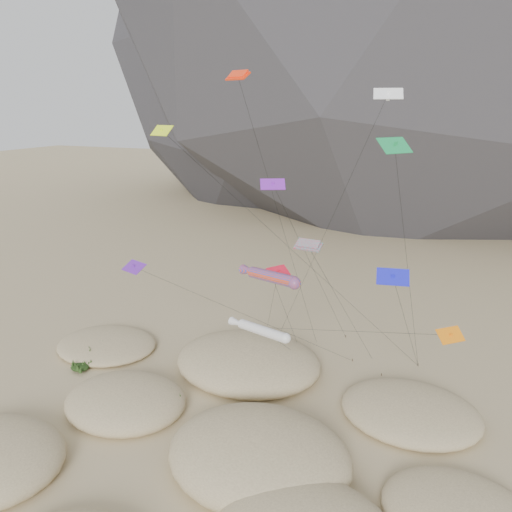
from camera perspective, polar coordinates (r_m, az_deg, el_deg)
The scene contains 9 objects.
ground at distance 41.92m, azimuth -5.06°, elevation -23.58°, with size 500.00×500.00×0.00m, color #CCB789.
dunes at distance 45.12m, azimuth -4.38°, elevation -18.96°, with size 49.84×38.42×4.48m.
dune_grass at distance 44.50m, azimuth -5.34°, elevation -19.46°, with size 41.16×30.56×1.54m.
kite_stakes at distance 59.44m, azimuth 7.07°, elevation -10.29°, with size 21.79×7.59×0.30m.
rainbow_tube_kite at distance 41.17m, azimuth 1.65°, elevation -2.35°, with size 6.59×15.37×14.41m.
white_tube_kite at distance 42.44m, azimuth 0.46°, elevation -8.45°, with size 6.56×14.75×9.69m.
orange_parafoil at distance 45.35m, azimuth -1.89°, elevation 19.31°, with size 6.02×12.43×30.03m.
multi_parafoil at distance 41.45m, azimuth 6.09°, elevation 1.06°, with size 5.30×13.57×16.56m.
delta_kites at distance 41.98m, azimuth 5.39°, elevation 4.54°, with size 31.57×21.08×28.39m.
Camera 1 is at (15.21, -28.07, 27.16)m, focal length 35.00 mm.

